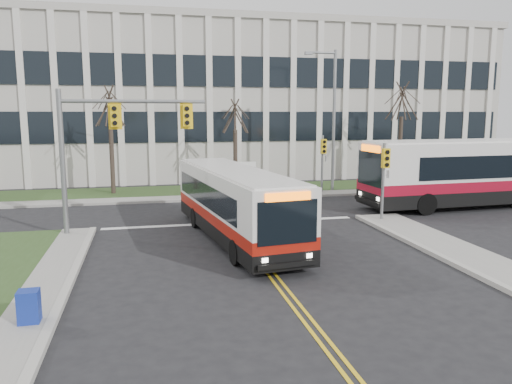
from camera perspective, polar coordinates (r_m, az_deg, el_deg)
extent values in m
plane|color=black|center=(16.20, 2.08, -9.78)|extent=(120.00, 120.00, 0.00)
cube|color=#9E9B93|center=(31.74, 3.95, -0.31)|extent=(44.00, 1.60, 0.14)
cube|color=#2F471E|center=(34.41, 2.64, 0.41)|extent=(44.00, 5.00, 0.12)
cube|color=#B5B1A7|center=(45.71, -1.28, 10.03)|extent=(40.00, 16.00, 12.00)
cylinder|color=slate|center=(22.41, -21.23, 2.99)|extent=(0.22, 0.22, 6.20)
cylinder|color=slate|center=(22.05, -13.78, 10.03)|extent=(6.00, 0.16, 0.16)
cube|color=yellow|center=(21.92, -15.84, 8.38)|extent=(0.34, 0.24, 0.92)
cube|color=yellow|center=(21.96, -7.92, 8.64)|extent=(0.34, 0.24, 0.92)
cylinder|color=slate|center=(24.71, 14.30, 1.03)|extent=(0.14, 0.14, 3.80)
cube|color=yellow|center=(24.40, 14.62, 3.76)|extent=(0.34, 0.24, 0.92)
cylinder|color=slate|center=(32.47, 7.57, 3.10)|extent=(0.14, 0.14, 3.80)
cube|color=yellow|center=(32.18, 7.73, 5.18)|extent=(0.34, 0.24, 0.92)
cylinder|color=slate|center=(33.31, 8.88, 7.87)|extent=(0.20, 0.20, 9.20)
cylinder|color=slate|center=(33.20, 7.57, 15.51)|extent=(1.80, 0.14, 0.14)
cube|color=slate|center=(32.90, 6.04, 15.51)|extent=(0.50, 0.25, 0.18)
cylinder|color=slate|center=(33.19, -2.31, 0.86)|extent=(0.08, 0.08, 1.00)
cylinder|color=slate|center=(33.42, -0.28, 0.93)|extent=(0.08, 0.08, 1.00)
cube|color=white|center=(33.21, -1.30, 2.09)|extent=(1.50, 0.12, 1.60)
cylinder|color=#42352B|center=(33.04, -16.13, 3.64)|extent=(0.28, 0.28, 4.62)
cylinder|color=#42352B|center=(33.71, -2.37, 3.63)|extent=(0.28, 0.28, 4.09)
cylinder|color=#42352B|center=(37.49, 16.11, 4.49)|extent=(0.28, 0.28, 4.95)
cube|color=navy|center=(13.72, -24.50, -12.08)|extent=(0.51, 0.46, 0.95)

